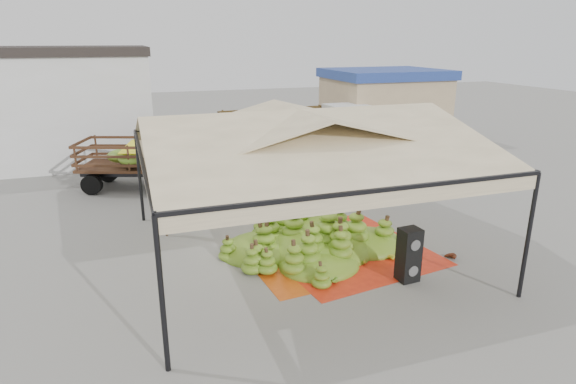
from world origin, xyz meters
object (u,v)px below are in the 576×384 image
object	(u,v)px
banana_heap	(319,229)
truck_left	(162,158)
speaker_stack	(409,255)
vendor	(317,185)
truck_right	(306,128)

from	to	relation	value
banana_heap	truck_left	distance (m)	8.35
speaker_stack	vendor	xyz separation A→B (m)	(-0.28, 5.28, 0.30)
truck_right	banana_heap	bearing A→B (deg)	-112.34
speaker_stack	truck_right	distance (m)	12.71
vendor	truck_right	xyz separation A→B (m)	(2.39, 7.22, 0.59)
vendor	truck_left	distance (m)	6.63
vendor	truck_right	bearing A→B (deg)	-118.41
banana_heap	truck_right	size ratio (longest dim) A/B	0.73
truck_left	banana_heap	bearing A→B (deg)	-44.59
banana_heap	truck_right	world-z (taller)	truck_right
banana_heap	speaker_stack	xyz separation A→B (m)	(1.36, -2.44, 0.09)
speaker_stack	vendor	bearing A→B (deg)	88.85
banana_heap	truck_right	distance (m)	10.69
truck_left	truck_right	size ratio (longest dim) A/B	0.81
speaker_stack	truck_right	bearing A→B (deg)	76.23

